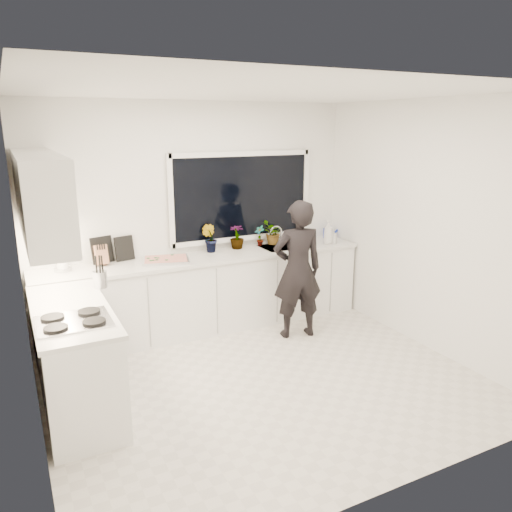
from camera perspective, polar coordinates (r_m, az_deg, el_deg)
floor at (r=5.05m, az=0.80°, el=-14.06°), size 4.00×3.50×0.02m
wall_back at (r=6.13m, az=-6.82°, el=4.58°), size 4.00×0.02×2.70m
wall_left at (r=4.06m, az=-25.16°, el=-2.04°), size 0.02×3.50×2.70m
wall_right at (r=5.75m, az=18.94°, el=3.19°), size 0.02×3.50×2.70m
ceiling at (r=4.43m, az=0.93°, el=18.45°), size 4.00×3.50×0.02m
window at (r=6.30m, az=-1.60°, el=6.78°), size 1.80×0.02×1.00m
base_cabinets_back at (r=6.08m, az=-5.55°, el=-4.35°), size 3.92×0.58×0.88m
base_cabinets_left at (r=4.72m, az=-19.93°, el=-11.05°), size 0.58×1.60×0.88m
countertop_back at (r=5.94m, az=-5.62°, el=-0.18°), size 3.94×0.62×0.04m
countertop_left at (r=4.55m, az=-20.44°, el=-5.81°), size 0.62×1.60×0.04m
upper_cabinets at (r=4.66m, az=-23.49°, el=6.46°), size 0.34×2.10×0.70m
sink at (r=6.39m, az=3.15°, el=0.68°), size 0.58×0.42×0.14m
faucet at (r=6.52m, az=2.29°, el=2.42°), size 0.03×0.03×0.22m
stovetop at (r=4.21m, az=-20.17°, el=-6.94°), size 0.56×0.48×0.03m
person at (r=5.76m, az=4.77°, el=-1.57°), size 0.65×0.49×1.62m
pizza_tray at (r=5.75m, az=-10.26°, el=-0.48°), size 0.60×0.50×0.03m
pizza at (r=5.75m, az=-10.27°, el=-0.32°), size 0.54×0.45×0.01m
watering_can at (r=6.92m, az=8.26°, el=2.61°), size 0.17×0.17×0.13m
paper_towel_roll at (r=5.65m, az=-21.31°, el=-0.33°), size 0.14×0.14×0.26m
knife_block at (r=5.75m, az=-17.26°, el=0.04°), size 0.14×0.11×0.22m
utensil_crock at (r=4.98m, az=-17.38°, el=-2.56°), size 0.15×0.15×0.16m
picture_frame_large at (r=5.88m, az=-14.81°, el=0.86°), size 0.22×0.06×0.28m
picture_frame_small at (r=5.84m, az=-17.19°, el=0.68°), size 0.25×0.09×0.30m
herb_plants at (r=6.31m, az=-0.58°, el=2.41°), size 1.18×0.36×0.34m
soap_bottles at (r=6.54m, az=8.40°, el=2.61°), size 0.22×0.17×0.32m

